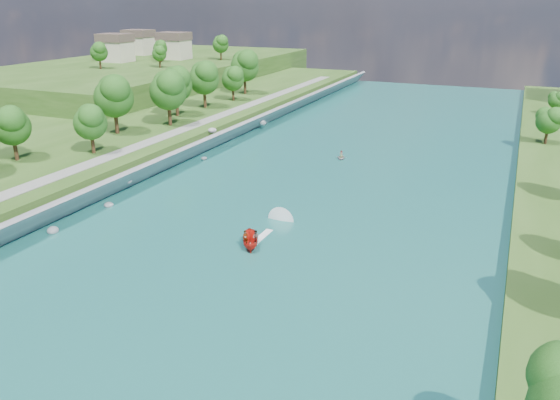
% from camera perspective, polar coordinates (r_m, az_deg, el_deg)
% --- Properties ---
extents(ground, '(260.00, 260.00, 0.00)m').
position_cam_1_polar(ground, '(63.55, -3.10, -5.05)').
color(ground, '#2D5119').
rests_on(ground, ground).
extents(river_water, '(55.00, 240.00, 0.10)m').
position_cam_1_polar(river_water, '(80.53, 3.25, 0.55)').
color(river_water, '#175959').
rests_on(river_water, ground).
extents(berm_west, '(45.00, 240.00, 3.50)m').
position_cam_1_polar(berm_west, '(107.26, -22.71, 4.95)').
color(berm_west, '#2D5119').
rests_on(berm_west, ground).
extents(ridge_west, '(60.00, 120.00, 9.00)m').
position_cam_1_polar(ridge_west, '(183.54, -13.25, 12.60)').
color(ridge_west, '#2D5119').
rests_on(ridge_west, ground).
extents(riprap_bank, '(4.34, 236.00, 4.20)m').
position_cam_1_polar(riprap_bank, '(91.36, -12.22, 3.66)').
color(riprap_bank, slate).
rests_on(riprap_bank, ground).
extents(riverside_path, '(3.00, 200.00, 0.10)m').
position_cam_1_polar(riverside_path, '(95.19, -15.43, 5.15)').
color(riverside_path, gray).
rests_on(riverside_path, berm_west).
extents(ridge_houses, '(29.50, 29.50, 8.40)m').
position_cam_1_polar(ridge_houses, '(190.35, -14.11, 15.46)').
color(ridge_houses, beige).
rests_on(ridge_houses, ridge_west).
extents(trees_west, '(16.07, 151.33, 13.83)m').
position_cam_1_polar(trees_west, '(95.07, -22.25, 8.09)').
color(trees_west, '#204913').
rests_on(trees_west, berm_west).
extents(trees_ridge, '(24.36, 39.59, 9.08)m').
position_cam_1_polar(trees_ridge, '(171.68, -11.84, 15.13)').
color(trees_ridge, '#204913').
rests_on(trees_ridge, ridge_west).
extents(motorboat, '(3.60, 19.13, 2.13)m').
position_cam_1_polar(motorboat, '(64.40, -2.61, -3.86)').
color(motorboat, red).
rests_on(motorboat, river_water).
extents(raft, '(2.47, 3.04, 1.50)m').
position_cam_1_polar(raft, '(99.31, 6.41, 4.50)').
color(raft, gray).
rests_on(raft, river_water).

